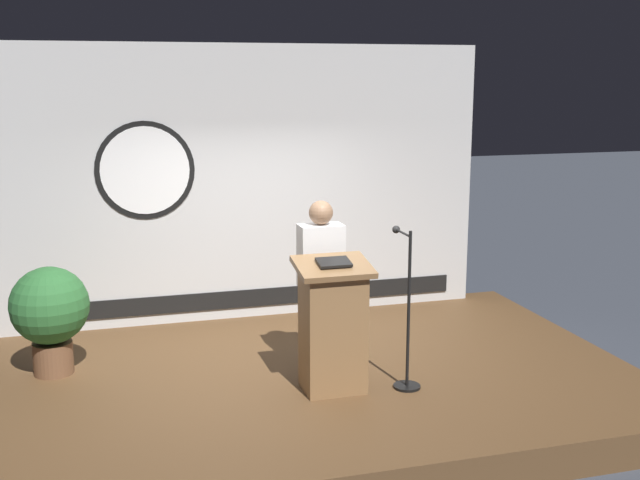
# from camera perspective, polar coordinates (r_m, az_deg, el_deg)

# --- Properties ---
(ground_plane) EXTENTS (40.00, 40.00, 0.00)m
(ground_plane) POSITION_cam_1_polar(r_m,az_deg,el_deg) (7.58, -2.36, -11.59)
(ground_plane) COLOR #383D47
(stage_platform) EXTENTS (6.40, 4.00, 0.30)m
(stage_platform) POSITION_cam_1_polar(r_m,az_deg,el_deg) (7.52, -2.36, -10.55)
(stage_platform) COLOR brown
(stage_platform) RESTS_ON ground
(banner_display) EXTENTS (5.41, 0.12, 3.04)m
(banner_display) POSITION_cam_1_polar(r_m,az_deg,el_deg) (8.84, -5.46, 3.95)
(banner_display) COLOR silver
(banner_display) RESTS_ON stage_platform
(podium) EXTENTS (0.64, 0.50, 1.18)m
(podium) POSITION_cam_1_polar(r_m,az_deg,el_deg) (6.89, 0.93, -6.20)
(podium) COLOR olive
(podium) RESTS_ON stage_platform
(speaker_person) EXTENTS (0.40, 0.26, 1.60)m
(speaker_person) POSITION_cam_1_polar(r_m,az_deg,el_deg) (7.27, 0.07, -3.27)
(speaker_person) COLOR black
(speaker_person) RESTS_ON stage_platform
(microphone_stand) EXTENTS (0.24, 0.49, 1.41)m
(microphone_stand) POSITION_cam_1_polar(r_m,az_deg,el_deg) (7.03, 6.20, -6.68)
(microphone_stand) COLOR black
(microphone_stand) RESTS_ON stage_platform
(potted_plant) EXTENTS (0.71, 0.71, 1.01)m
(potted_plant) POSITION_cam_1_polar(r_m,az_deg,el_deg) (7.65, -18.82, -4.82)
(potted_plant) COLOR brown
(potted_plant) RESTS_ON stage_platform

